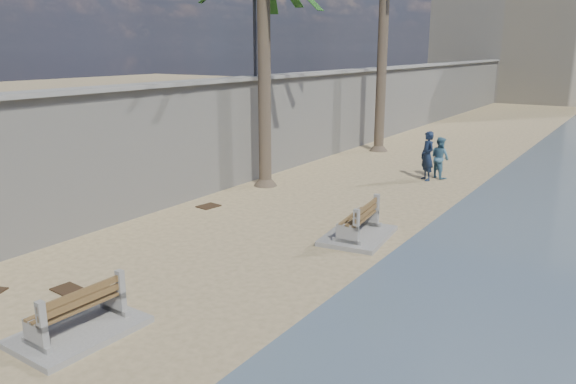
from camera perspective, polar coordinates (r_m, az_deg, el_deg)
The scene contains 9 objects.
seawall at distance 26.84m, azimuth 6.84°, elevation 8.33°, with size 0.45×70.00×3.50m, color gray.
wall_cap at distance 26.71m, azimuth 6.96°, elevation 12.18°, with size 0.80×70.00×0.12m, color gray.
end_building at distance 56.64m, azimuth 25.30°, elevation 15.59°, with size 18.00×12.00×14.00m, color #B7AA93.
bench_near at distance 9.93m, azimuth -20.61°, elevation -11.52°, with size 1.43×2.05×0.84m.
bench_far at distance 13.91m, azimuth 7.16°, elevation -3.15°, with size 1.66×2.24×0.87m.
person_a at distance 20.34m, azimuth 13.99°, elevation 3.93°, with size 0.72×0.49×2.00m, color #141F37.
person_b at distance 20.81m, azimuth 15.20°, elevation 3.60°, with size 0.80×0.62×1.66m, color teal.
debris_c at distance 16.77m, azimuth -8.09°, elevation -1.43°, with size 0.61×0.48×0.03m, color #382616.
debris_d at distance 11.85m, azimuth -21.50°, elevation -9.18°, with size 0.55×0.44×0.03m, color #382616.
Camera 1 is at (6.62, -3.93, 4.56)m, focal length 35.00 mm.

